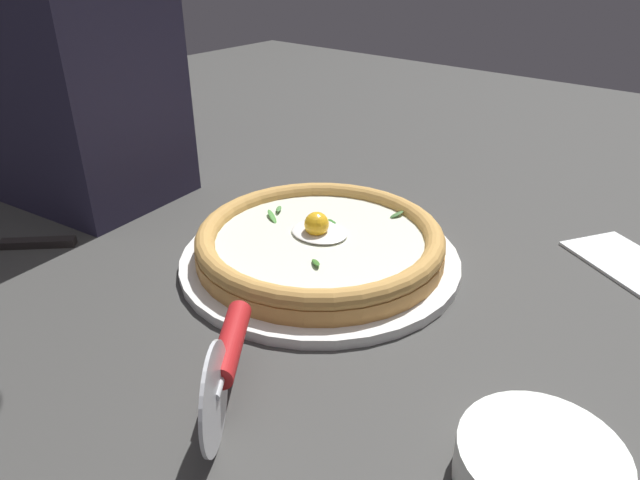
% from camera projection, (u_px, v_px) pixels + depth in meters
% --- Properties ---
extents(ground_plane, '(2.40, 2.40, 0.03)m').
position_uv_depth(ground_plane, '(298.00, 283.00, 0.69)').
color(ground_plane, '#3C3C3A').
rests_on(ground_plane, ground).
extents(pizza_plate, '(0.34, 0.34, 0.01)m').
position_uv_depth(pizza_plate, '(320.00, 259.00, 0.70)').
color(pizza_plate, white).
rests_on(pizza_plate, ground).
extents(pizza, '(0.30, 0.30, 0.05)m').
position_uv_depth(pizza, '(320.00, 241.00, 0.69)').
color(pizza, '#CE914A').
rests_on(pizza, pizza_plate).
extents(side_bowl, '(0.12, 0.12, 0.04)m').
position_uv_depth(side_bowl, '(539.00, 467.00, 0.41)').
color(side_bowl, white).
rests_on(side_bowl, ground).
extents(pizza_cutter, '(0.11, 0.14, 0.09)m').
position_uv_depth(pizza_cutter, '(226.00, 360.00, 0.48)').
color(pizza_cutter, silver).
rests_on(pizza_cutter, ground).
extents(table_knife, '(0.19, 0.19, 0.01)m').
position_uv_depth(table_knife, '(5.00, 245.00, 0.74)').
color(table_knife, silver).
rests_on(table_knife, ground).
extents(folded_napkin, '(0.17, 0.15, 0.01)m').
position_uv_depth(folded_napkin, '(628.00, 262.00, 0.70)').
color(folded_napkin, white).
rests_on(folded_napkin, ground).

